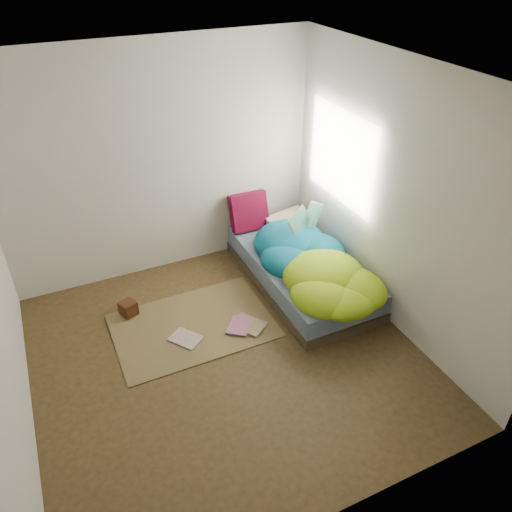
% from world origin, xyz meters
% --- Properties ---
extents(ground, '(3.50, 3.50, 0.00)m').
position_xyz_m(ground, '(0.00, 0.00, 0.00)').
color(ground, '#3D2D17').
rests_on(ground, ground).
extents(room_walls, '(3.54, 3.54, 2.62)m').
position_xyz_m(room_walls, '(0.01, 0.01, 1.63)').
color(room_walls, beige).
rests_on(room_walls, ground).
extents(bed, '(1.00, 2.00, 0.34)m').
position_xyz_m(bed, '(1.22, 0.72, 0.17)').
color(bed, '#3C3020').
rests_on(bed, ground).
extents(duvet, '(0.96, 1.84, 0.34)m').
position_xyz_m(duvet, '(1.22, 0.50, 0.51)').
color(duvet, '#075570').
rests_on(duvet, bed).
extents(rug, '(1.60, 1.10, 0.01)m').
position_xyz_m(rug, '(-0.15, 0.55, 0.01)').
color(rug, brown).
rests_on(rug, ground).
extents(pillow_floral, '(0.60, 0.45, 0.12)m').
position_xyz_m(pillow_floral, '(1.43, 1.41, 0.40)').
color(pillow_floral, beige).
rests_on(pillow_floral, bed).
extents(pillow_magenta, '(0.45, 0.15, 0.45)m').
position_xyz_m(pillow_magenta, '(0.97, 1.60, 0.57)').
color(pillow_magenta, '#4E051B').
rests_on(pillow_magenta, bed).
extents(open_book, '(0.47, 0.23, 0.28)m').
position_xyz_m(open_book, '(1.37, 0.92, 0.82)').
color(open_book, green).
rests_on(open_book, duvet).
extents(wooden_box, '(0.20, 0.20, 0.15)m').
position_xyz_m(wooden_box, '(-0.70, 1.00, 0.09)').
color(wooden_box, '#3C1C0D').
rests_on(wooden_box, rug).
extents(floor_book_a, '(0.35, 0.37, 0.02)m').
position_xyz_m(floor_book_a, '(-0.37, 0.31, 0.02)').
color(floor_book_a, beige).
rests_on(floor_book_a, rug).
extents(floor_book_b, '(0.35, 0.36, 0.03)m').
position_xyz_m(floor_book_b, '(0.19, 0.39, 0.03)').
color(floor_book_b, '#C06F8C').
rests_on(floor_book_b, rug).
extents(floor_book_c, '(0.39, 0.41, 0.03)m').
position_xyz_m(floor_book_c, '(0.26, 0.22, 0.02)').
color(floor_book_c, tan).
rests_on(floor_book_c, rug).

